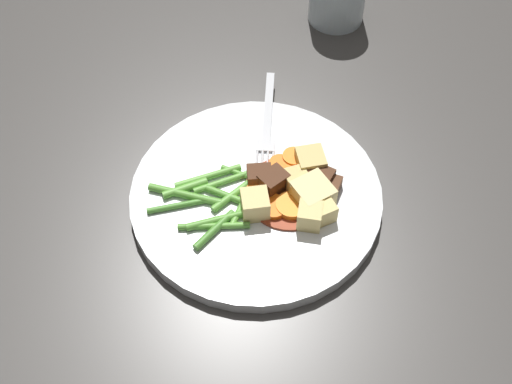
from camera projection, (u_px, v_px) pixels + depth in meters
The scene contains 32 objects.
ground_plane at pixel (256, 200), 0.75m from camera, with size 3.00×3.00×0.00m, color #423F3D.
dinner_plate at pixel (256, 196), 0.74m from camera, with size 0.29×0.29×0.02m, color white.
stew_sauce at pixel (289, 192), 0.73m from camera, with size 0.10×0.10×0.00m, color #93381E.
carrot_slice_0 at pixel (258, 194), 0.72m from camera, with size 0.03×0.03×0.01m, color orange.
carrot_slice_1 at pixel (286, 175), 0.74m from camera, with size 0.03×0.03×0.01m, color orange.
carrot_slice_2 at pixel (273, 207), 0.72m from camera, with size 0.03×0.03×0.01m, color orange.
carrot_slice_3 at pixel (294, 159), 0.75m from camera, with size 0.03×0.03×0.01m, color orange.
carrot_slice_4 at pixel (291, 206), 0.72m from camera, with size 0.04×0.04×0.01m, color orange.
carrot_slice_5 at pixel (280, 165), 0.75m from camera, with size 0.03×0.03×0.01m, color orange.
potato_chunk_0 at pixel (310, 163), 0.74m from camera, with size 0.03×0.03×0.03m, color #DBBC6B.
potato_chunk_1 at pixel (310, 216), 0.70m from camera, with size 0.03×0.03×0.03m, color #E5CC7A.
potato_chunk_2 at pixel (313, 194), 0.72m from camera, with size 0.04×0.04×0.03m, color #EAD68C.
potato_chunk_3 at pixel (296, 181), 0.73m from camera, with size 0.03×0.03×0.02m, color #DBBC6B.
potato_chunk_4 at pixel (255, 205), 0.71m from camera, with size 0.03×0.03×0.03m, color #E5CC7A.
potato_chunk_5 at pixel (321, 211), 0.70m from camera, with size 0.03×0.03×0.02m, color #E5CC7A.
meat_chunk_0 at pixel (259, 177), 0.73m from camera, with size 0.02×0.03×0.02m, color #4C2B19.
meat_chunk_1 at pixel (330, 186), 0.73m from camera, with size 0.02×0.02×0.02m, color #56331E.
meat_chunk_2 at pixel (318, 181), 0.73m from camera, with size 0.03×0.03×0.02m, color #4C2B19.
meat_chunk_3 at pixel (274, 185), 0.72m from camera, with size 0.02×0.03×0.02m, color #4C2B19.
green_bean_0 at pixel (177, 207), 0.72m from camera, with size 0.01×0.01×0.07m, color #4C8E33.
green_bean_1 at pixel (246, 197), 0.72m from camera, with size 0.01×0.01×0.08m, color #66AD42.
green_bean_2 at pixel (233, 192), 0.73m from camera, with size 0.01×0.01×0.06m, color #66AD42.
green_bean_3 at pixel (215, 230), 0.70m from camera, with size 0.01×0.01×0.06m, color #4C8E33.
green_bean_4 at pixel (185, 195), 0.73m from camera, with size 0.01×0.01×0.08m, color #599E38.
green_bean_5 at pixel (244, 175), 0.74m from camera, with size 0.01×0.01×0.06m, color #599E38.
green_bean_6 at pixel (218, 220), 0.71m from camera, with size 0.01×0.01×0.07m, color #599E38.
green_bean_7 at pixel (225, 181), 0.74m from camera, with size 0.01×0.01×0.07m, color #66AD42.
green_bean_8 at pixel (214, 226), 0.70m from camera, with size 0.01×0.01×0.08m, color #599E38.
green_bean_9 at pixel (226, 193), 0.73m from camera, with size 0.01×0.01×0.05m, color #599E38.
green_bean_10 at pixel (185, 188), 0.73m from camera, with size 0.01×0.01×0.05m, color #66AD42.
green_bean_11 at pixel (208, 176), 0.74m from camera, with size 0.01×0.01×0.08m, color #66AD42.
fork at pixel (267, 127), 0.79m from camera, with size 0.07×0.17×0.00m.
Camera 1 is at (-0.10, -0.43, 0.60)m, focal length 45.67 mm.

